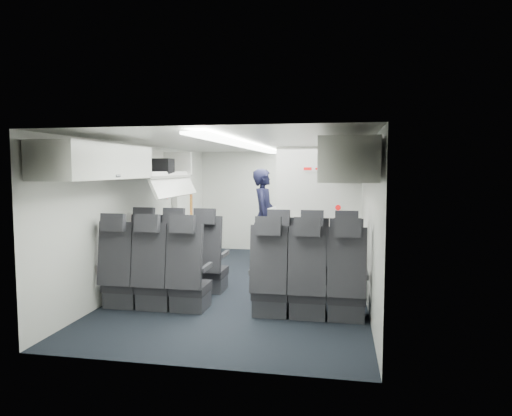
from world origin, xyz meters
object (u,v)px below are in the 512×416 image
(seat_row_front, at_px, (244,266))
(carry_on_bag, at_px, (158,167))
(galley_unit, at_px, (321,209))
(flight_attendant, at_px, (264,217))
(seat_row_mid, at_px, (229,281))
(boarding_door, at_px, (183,212))

(seat_row_front, height_order, carry_on_bag, carry_on_bag)
(galley_unit, xyz_separation_m, flight_attendant, (-1.01, -1.15, -0.06))
(seat_row_front, relative_size, flight_attendant, 1.87)
(seat_row_mid, height_order, flight_attendant, flight_attendant)
(boarding_door, distance_m, flight_attendant, 1.58)
(flight_attendant, xyz_separation_m, carry_on_bag, (-1.36, -1.75, 0.92))
(galley_unit, xyz_separation_m, carry_on_bag, (-2.37, -2.90, 0.85))
(seat_row_front, relative_size, boarding_door, 1.79)
(seat_row_mid, relative_size, galley_unit, 1.75)
(seat_row_front, height_order, galley_unit, galley_unit)
(flight_attendant, bearing_deg, galley_unit, -42.60)
(seat_row_mid, xyz_separation_m, flight_attendant, (-0.06, 3.00, 0.49))
(seat_row_front, xyz_separation_m, boarding_door, (-1.64, 2.09, 0.55))
(seat_row_mid, bearing_deg, galley_unit, 77.12)
(seat_row_mid, bearing_deg, flight_attendant, 91.23)
(seat_row_mid, distance_m, boarding_door, 3.45)
(carry_on_bag, bearing_deg, galley_unit, 48.20)
(boarding_door, bearing_deg, seat_row_front, -51.84)
(seat_row_front, xyz_separation_m, flight_attendant, (-0.06, 2.10, 0.49))
(seat_row_front, xyz_separation_m, galley_unit, (0.95, 3.25, 0.55))
(galley_unit, bearing_deg, carry_on_bag, -129.29)
(seat_row_mid, height_order, galley_unit, galley_unit)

